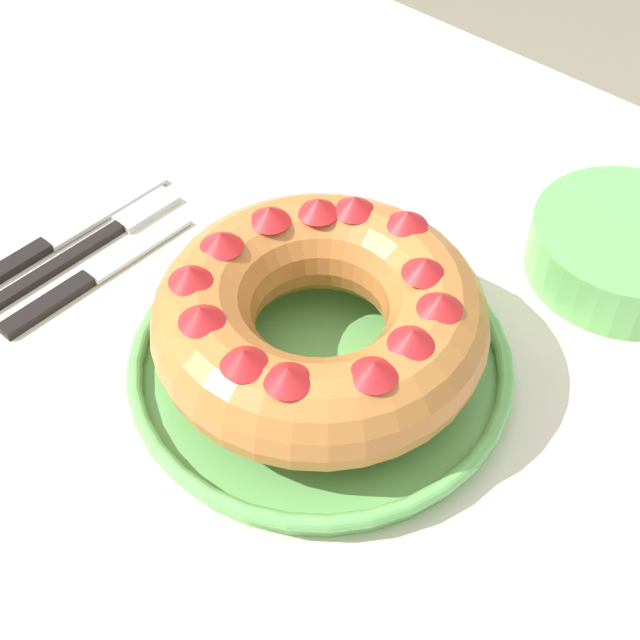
{
  "coord_description": "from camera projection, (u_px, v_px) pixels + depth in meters",
  "views": [
    {
      "loc": [
        0.27,
        -0.29,
        1.3
      ],
      "look_at": [
        -0.01,
        0.02,
        0.84
      ],
      "focal_mm": 50.0,
      "sensor_mm": 36.0,
      "label": 1
    }
  ],
  "objects": [
    {
      "name": "bundt_cake",
      "position": [
        320.0,
        319.0,
        0.63
      ],
      "size": [
        0.24,
        0.24,
        0.08
      ],
      "color": "#C67538",
      "rests_on": "serving_dish"
    },
    {
      "name": "dining_table",
      "position": [
        316.0,
        468.0,
        0.73
      ],
      "size": [
        1.41,
        1.0,
        0.78
      ],
      "color": "beige",
      "rests_on": "ground_plane"
    },
    {
      "name": "serving_knife",
      "position": [
        43.0,
        247.0,
        0.76
      ],
      "size": [
        0.02,
        0.23,
        0.01
      ],
      "rotation": [
        0.0,
        0.0,
        -0.03
      ],
      "color": "black",
      "rests_on": "dining_table"
    },
    {
      "name": "side_bowl",
      "position": [
        627.0,
        250.0,
        0.73
      ],
      "size": [
        0.16,
        0.16,
        0.05
      ],
      "primitive_type": "cylinder",
      "color": "#6BB760",
      "rests_on": "dining_table"
    },
    {
      "name": "fork",
      "position": [
        93.0,
        243.0,
        0.77
      ],
      "size": [
        0.02,
        0.21,
        0.01
      ],
      "rotation": [
        0.0,
        0.0,
        -0.0
      ],
      "color": "black",
      "rests_on": "dining_table"
    },
    {
      "name": "cake_knife",
      "position": [
        86.0,
        280.0,
        0.74
      ],
      "size": [
        0.02,
        0.19,
        0.01
      ],
      "rotation": [
        0.0,
        0.0,
        -0.06
      ],
      "color": "black",
      "rests_on": "dining_table"
    },
    {
      "name": "serving_dish",
      "position": [
        320.0,
        364.0,
        0.66
      ],
      "size": [
        0.29,
        0.29,
        0.02
      ],
      "color": "#6BB760",
      "rests_on": "dining_table"
    }
  ]
}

